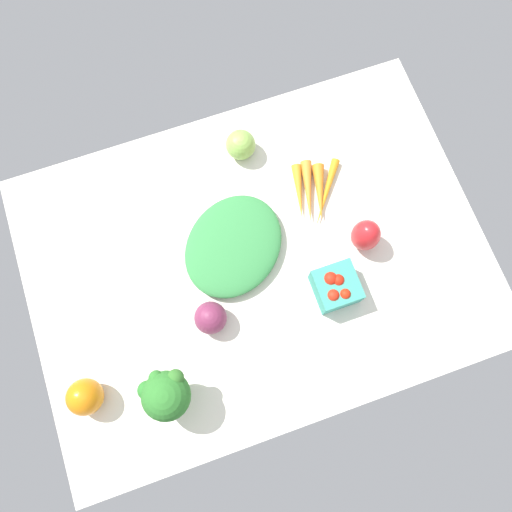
{
  "coord_description": "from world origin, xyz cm",
  "views": [
    {
      "loc": [
        -9.29,
        -26.68,
        112.73
      ],
      "look_at": [
        0.0,
        0.0,
        4.0
      ],
      "focal_mm": 34.94,
      "sensor_mm": 36.0,
      "label": 1
    }
  ],
  "objects_px": {
    "bell_pepper_red": "(366,235)",
    "heirloom_tomato_green": "(241,145)",
    "bell_pepper_orange": "(85,397)",
    "carrot_bunch": "(313,192)",
    "broccoli_head": "(166,395)",
    "leafy_greens_clump": "(233,246)",
    "berry_basket": "(336,287)",
    "red_onion_center": "(211,318)"
  },
  "relations": [
    {
      "from": "carrot_bunch",
      "to": "leafy_greens_clump",
      "type": "bearing_deg",
      "value": -163.75
    },
    {
      "from": "leafy_greens_clump",
      "to": "berry_basket",
      "type": "bearing_deg",
      "value": -42.54
    },
    {
      "from": "broccoli_head",
      "to": "bell_pepper_red",
      "type": "bearing_deg",
      "value": 19.67
    },
    {
      "from": "bell_pepper_orange",
      "to": "heirloom_tomato_green",
      "type": "bearing_deg",
      "value": 41.92
    },
    {
      "from": "broccoli_head",
      "to": "bell_pepper_orange",
      "type": "distance_m",
      "value": 0.18
    },
    {
      "from": "carrot_bunch",
      "to": "bell_pepper_orange",
      "type": "height_order",
      "value": "bell_pepper_orange"
    },
    {
      "from": "berry_basket",
      "to": "heirloom_tomato_green",
      "type": "bearing_deg",
      "value": 102.56
    },
    {
      "from": "berry_basket",
      "to": "bell_pepper_orange",
      "type": "bearing_deg",
      "value": -175.43
    },
    {
      "from": "broccoli_head",
      "to": "bell_pepper_orange",
      "type": "bearing_deg",
      "value": 162.61
    },
    {
      "from": "carrot_bunch",
      "to": "heirloom_tomato_green",
      "type": "xyz_separation_m",
      "value": [
        -0.13,
        0.16,
        0.02
      ]
    },
    {
      "from": "berry_basket",
      "to": "broccoli_head",
      "type": "bearing_deg",
      "value": -166.53
    },
    {
      "from": "bell_pepper_orange",
      "to": "carrot_bunch",
      "type": "bearing_deg",
      "value": 24.3
    },
    {
      "from": "broccoli_head",
      "to": "heirloom_tomato_green",
      "type": "bearing_deg",
      "value": 56.71
    },
    {
      "from": "broccoli_head",
      "to": "berry_basket",
      "type": "bearing_deg",
      "value": 13.47
    },
    {
      "from": "red_onion_center",
      "to": "broccoli_head",
      "type": "bearing_deg",
      "value": -136.15
    },
    {
      "from": "heirloom_tomato_green",
      "to": "red_onion_center",
      "type": "distance_m",
      "value": 0.41
    },
    {
      "from": "broccoli_head",
      "to": "berry_basket",
      "type": "distance_m",
      "value": 0.42
    },
    {
      "from": "leafy_greens_clump",
      "to": "bell_pepper_orange",
      "type": "xyz_separation_m",
      "value": [
        -0.39,
        -0.21,
        0.02
      ]
    },
    {
      "from": "carrot_bunch",
      "to": "leafy_greens_clump",
      "type": "height_order",
      "value": "leafy_greens_clump"
    },
    {
      "from": "broccoli_head",
      "to": "leafy_greens_clump",
      "type": "height_order",
      "value": "broccoli_head"
    },
    {
      "from": "bell_pepper_red",
      "to": "heirloom_tomato_green",
      "type": "bearing_deg",
      "value": 121.69
    },
    {
      "from": "bell_pepper_orange",
      "to": "bell_pepper_red",
      "type": "bearing_deg",
      "value": 10.93
    },
    {
      "from": "broccoli_head",
      "to": "carrot_bunch",
      "type": "xyz_separation_m",
      "value": [
        0.45,
        0.33,
        -0.07
      ]
    },
    {
      "from": "leafy_greens_clump",
      "to": "bell_pepper_red",
      "type": "bearing_deg",
      "value": -16.1
    },
    {
      "from": "bell_pepper_red",
      "to": "berry_basket",
      "type": "bearing_deg",
      "value": -140.38
    },
    {
      "from": "bell_pepper_red",
      "to": "bell_pepper_orange",
      "type": "xyz_separation_m",
      "value": [
        -0.68,
        -0.13,
        -0.01
      ]
    },
    {
      "from": "bell_pepper_red",
      "to": "red_onion_center",
      "type": "relative_size",
      "value": 1.37
    },
    {
      "from": "bell_pepper_red",
      "to": "bell_pepper_orange",
      "type": "relative_size",
      "value": 1.15
    },
    {
      "from": "bell_pepper_red",
      "to": "red_onion_center",
      "type": "bearing_deg",
      "value": -171.18
    },
    {
      "from": "carrot_bunch",
      "to": "heirloom_tomato_green",
      "type": "relative_size",
      "value": 2.39
    },
    {
      "from": "bell_pepper_orange",
      "to": "berry_basket",
      "type": "distance_m",
      "value": 0.58
    },
    {
      "from": "carrot_bunch",
      "to": "leafy_greens_clump",
      "type": "distance_m",
      "value": 0.23
    },
    {
      "from": "bell_pepper_red",
      "to": "red_onion_center",
      "type": "height_order",
      "value": "bell_pepper_red"
    },
    {
      "from": "berry_basket",
      "to": "red_onion_center",
      "type": "xyz_separation_m",
      "value": [
        -0.28,
        0.03,
        0.0
      ]
    },
    {
      "from": "bell_pepper_red",
      "to": "red_onion_center",
      "type": "distance_m",
      "value": 0.39
    },
    {
      "from": "bell_pepper_red",
      "to": "heirloom_tomato_green",
      "type": "distance_m",
      "value": 0.36
    },
    {
      "from": "broccoli_head",
      "to": "berry_basket",
      "type": "relative_size",
      "value": 1.51
    },
    {
      "from": "bell_pepper_red",
      "to": "carrot_bunch",
      "type": "xyz_separation_m",
      "value": [
        -0.06,
        0.15,
        -0.04
      ]
    },
    {
      "from": "leafy_greens_clump",
      "to": "bell_pepper_orange",
      "type": "bearing_deg",
      "value": -151.59
    },
    {
      "from": "broccoli_head",
      "to": "bell_pepper_red",
      "type": "xyz_separation_m",
      "value": [
        0.51,
        0.18,
        -0.04
      ]
    },
    {
      "from": "broccoli_head",
      "to": "red_onion_center",
      "type": "relative_size",
      "value": 1.95
    },
    {
      "from": "carrot_bunch",
      "to": "bell_pepper_orange",
      "type": "xyz_separation_m",
      "value": [
        -0.61,
        -0.28,
        0.03
      ]
    }
  ]
}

